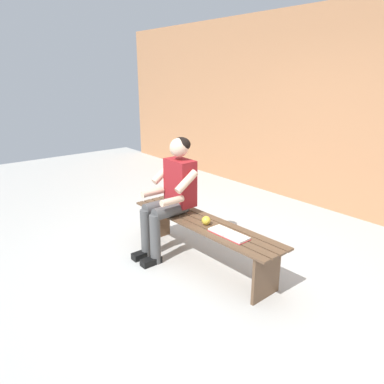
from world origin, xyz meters
TOP-DOWN VIEW (x-y plane):
  - ground_plane at (1.09, 1.00)m, footprint 10.00×7.00m
  - brick_wall at (0.50, -2.58)m, footprint 9.50×0.24m
  - bench_near at (0.00, 0.00)m, footprint 1.89×0.46m
  - person_seated at (0.41, 0.10)m, footprint 0.50×0.69m
  - apple at (-0.07, 0.03)m, footprint 0.09×0.09m
  - book_open at (-0.39, 0.03)m, footprint 0.42×0.17m

SIDE VIEW (x-z plane):
  - ground_plane at x=1.09m, z-range -0.04..0.00m
  - bench_near at x=0.00m, z-range 0.13..0.60m
  - book_open at x=-0.39m, z-range 0.47..0.49m
  - apple at x=-0.07m, z-range 0.47..0.56m
  - person_seated at x=0.41m, z-range 0.07..1.34m
  - brick_wall at x=0.50m, z-range 0.00..2.81m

